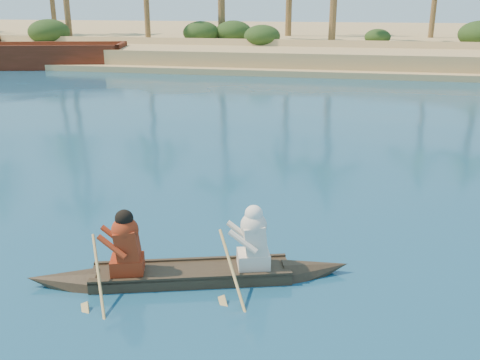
# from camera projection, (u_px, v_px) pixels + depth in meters

# --- Properties ---
(sandy_embankment) EXTENTS (150.00, 51.00, 1.50)m
(sandy_embankment) POSITION_uv_depth(u_px,v_px,m) (268.00, 39.00, 55.69)
(sandy_embankment) COLOR tan
(sandy_embankment) RESTS_ON ground
(shrub_cluster) EXTENTS (100.00, 6.00, 2.40)m
(shrub_cluster) POSITION_uv_depth(u_px,v_px,m) (237.00, 43.00, 41.20)
(shrub_cluster) COLOR black
(shrub_cluster) RESTS_ON ground
(canoe) EXTENTS (5.24, 2.21, 1.45)m
(canoe) POSITION_uv_depth(u_px,v_px,m) (191.00, 264.00, 8.71)
(canoe) COLOR #342B1C
(canoe) RESTS_ON ground
(barge_mid) EXTENTS (11.83, 6.53, 1.87)m
(barge_mid) POSITION_uv_depth(u_px,v_px,m) (41.00, 58.00, 36.36)
(barge_mid) COLOR #5D2113
(barge_mid) RESTS_ON ground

